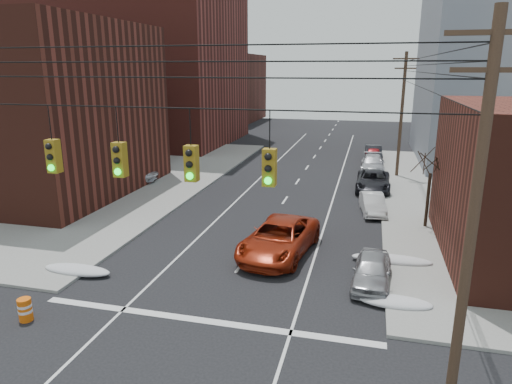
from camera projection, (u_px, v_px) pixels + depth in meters
The scene contains 24 objects.
sidewalk_nw at pixel (13, 172), 43.50m from camera, with size 40.00×40.00×0.15m, color gray.
building_brick_tall at pixel (137, 25), 58.51m from camera, with size 24.00×20.00×30.00m, color maroon.
building_brick_near at pixel (7, 109), 35.96m from camera, with size 20.00×16.00×13.00m, color #4B1F16.
building_brick_far at pixel (198, 88), 85.68m from camera, with size 22.00×18.00×12.00m, color #4B1F16.
building_glass at pixel (498, 58), 68.85m from camera, with size 20.00×18.00×22.00m, color gray.
utility_pole_right at pixel (472, 231), 11.19m from camera, with size 2.20×0.28×11.00m.
utility_pole_far at pixel (402, 113), 40.20m from camera, with size 2.20×0.28×11.00m.
traffic_signals at pixel (154, 159), 12.78m from camera, with size 17.00×0.42×2.02m.
bare_tree at pixel (428, 192), 27.75m from camera, with size 2.09×2.20×4.93m.
snow_nw at pixel (77, 270), 22.02m from camera, with size 3.50×1.08×0.42m, color silver.
snow_ne at pixel (395, 302), 19.00m from camera, with size 3.00×1.08×0.42m, color silver.
snow_east_far at pixel (392, 260), 23.21m from camera, with size 4.00×1.08×0.42m, color silver.
red_pickup at pixel (279, 238), 24.18m from camera, with size 3.03×6.56×1.82m, color maroon.
parked_car_a at pixel (372, 271), 20.79m from camera, with size 1.67×4.15×1.41m, color #9F9FA4.
parked_car_b at pixel (373, 204), 31.14m from camera, with size 1.43×4.09×1.35m, color silver.
parked_car_c at pixel (373, 181), 36.85m from camera, with size 2.62×5.69×1.58m, color black.
parked_car_d at pixel (373, 164), 43.67m from camera, with size 2.16×5.32×1.54m, color #B7B6BC.
parked_car_e at pixel (373, 154), 48.47m from camera, with size 1.73×4.31×1.47m, color maroon.
parked_car_f at pixel (373, 153), 49.11m from camera, with size 1.63×4.68×1.54m, color black.
lot_car_a at pixel (81, 189), 34.17m from camera, with size 1.45×4.15×1.37m, color white.
lot_car_b at pixel (125, 172), 39.26m from camera, with size 2.63×5.71×1.59m, color silver.
lot_car_c at pixel (69, 173), 39.39m from camera, with size 2.10×5.16×1.50m, color black.
lot_car_d at pixel (96, 163), 43.73m from camera, with size 1.58×3.92×1.34m, color #B6B6BB.
construction_barrel at pixel (25, 309), 17.90m from camera, with size 0.64×0.64×0.93m.
Camera 1 is at (5.93, -8.52, 9.65)m, focal length 32.00 mm.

